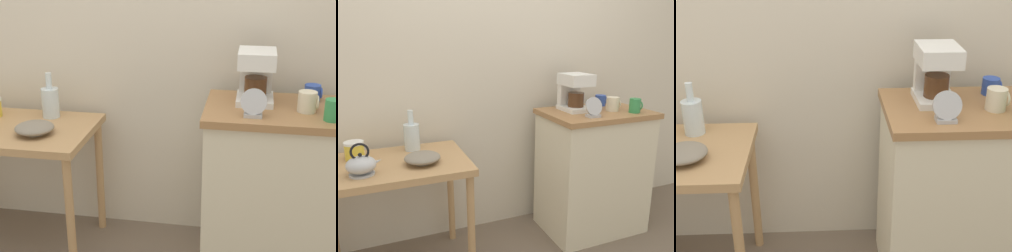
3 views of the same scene
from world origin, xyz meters
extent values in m
cylinder|color=tan|center=(-0.28, 0.28, 0.34)|extent=(0.04, 0.04, 0.69)
cube|color=beige|center=(0.74, 0.04, 0.44)|extent=(0.72, 0.48, 0.88)
cube|color=#9E7044|center=(0.74, 0.04, 0.89)|extent=(0.75, 0.51, 0.04)
cylinder|color=gray|center=(-0.50, -0.06, 0.73)|extent=(0.09, 0.09, 0.01)
ellipsoid|color=gray|center=(-0.50, -0.06, 0.76)|extent=(0.20, 0.20, 0.05)
cylinder|color=silver|center=(-0.52, 0.21, 0.81)|extent=(0.10, 0.10, 0.17)
cylinder|color=silver|center=(-0.52, 0.21, 0.94)|extent=(0.03, 0.03, 0.09)
cube|color=white|center=(0.60, 0.11, 0.93)|extent=(0.18, 0.22, 0.03)
cube|color=white|center=(0.60, 0.19, 1.04)|extent=(0.16, 0.05, 0.26)
cube|color=white|center=(0.60, 0.11, 1.13)|extent=(0.18, 0.22, 0.08)
cylinder|color=#4C2D19|center=(0.60, 0.10, 0.99)|extent=(0.11, 0.11, 0.10)
cylinder|color=#2D4CAD|center=(0.88, 0.19, 0.95)|extent=(0.08, 0.08, 0.08)
torus|color=#2D4CAD|center=(0.92, 0.19, 0.95)|extent=(0.01, 0.05, 0.05)
cylinder|color=beige|center=(0.84, 0.00, 0.96)|extent=(0.09, 0.09, 0.10)
torus|color=beige|center=(0.89, 0.00, 0.96)|extent=(0.01, 0.06, 0.06)
cube|color=#B2B5BA|center=(0.60, -0.11, 0.92)|extent=(0.08, 0.06, 0.02)
cylinder|color=#B2B5BA|center=(0.60, -0.11, 0.98)|extent=(0.12, 0.05, 0.12)
cylinder|color=black|center=(0.60, -0.12, 0.98)|extent=(0.10, 0.04, 0.10)
camera|label=1|loc=(0.59, -2.33, 1.68)|focal=54.18mm
camera|label=2|loc=(-0.76, -1.91, 1.42)|focal=36.54mm
camera|label=3|loc=(0.09, -1.85, 1.70)|focal=49.93mm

